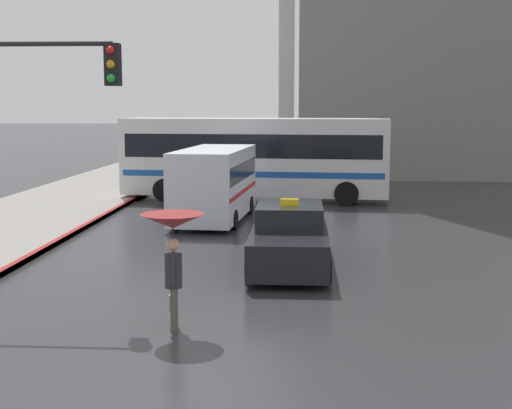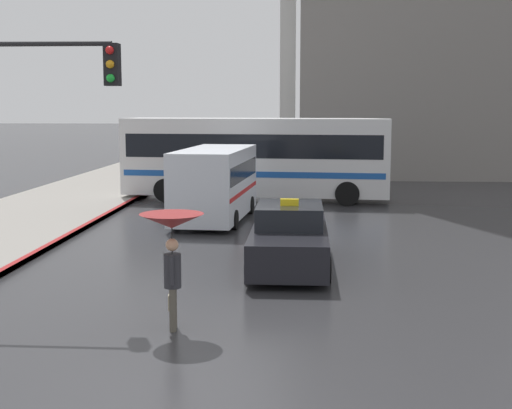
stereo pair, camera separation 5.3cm
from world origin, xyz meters
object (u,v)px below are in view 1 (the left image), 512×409
(traffic_light, at_px, (12,113))
(city_bus, at_px, (255,155))
(taxi, at_px, (289,239))
(pedestrian_with_umbrella, at_px, (173,235))
(ambulance_van, at_px, (215,181))

(traffic_light, bearing_deg, city_bus, 76.75)
(taxi, relative_size, traffic_light, 0.88)
(pedestrian_with_umbrella, height_order, traffic_light, traffic_light)
(ambulance_van, bearing_deg, city_bus, -96.30)
(ambulance_van, bearing_deg, traffic_light, 79.71)
(taxi, xyz_separation_m, city_bus, (-1.65, 12.46, 1.18))
(pedestrian_with_umbrella, distance_m, traffic_light, 4.36)
(taxi, bearing_deg, ambulance_van, -69.02)
(ambulance_van, bearing_deg, pedestrian_with_umbrella, 97.91)
(ambulance_van, height_order, pedestrian_with_umbrella, ambulance_van)
(taxi, distance_m, ambulance_van, 7.50)
(traffic_light, bearing_deg, taxi, 31.95)
(pedestrian_with_umbrella, xyz_separation_m, traffic_light, (-3.44, 1.68, 2.07))
(city_bus, relative_size, traffic_light, 2.07)
(city_bus, bearing_deg, pedestrian_with_umbrella, 4.54)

